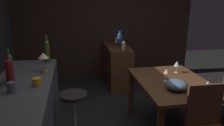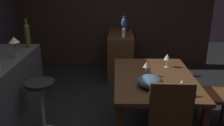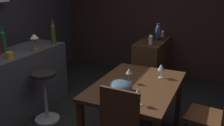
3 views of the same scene
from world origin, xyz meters
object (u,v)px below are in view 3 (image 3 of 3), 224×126
pillar_candle_short (151,40)px  fruit_bowl (120,86)px  pillar_candle_tall (162,34)px  counter_lamp (34,38)px  dining_table (136,91)px  wine_glass_right (138,93)px  wine_bottle_olive (53,33)px  wine_glass_left (161,68)px  chair_by_doorway (214,115)px  bar_stool (45,96)px  wine_bottle_green (3,40)px  wine_glass_center (129,72)px  sideboard_cabinet (153,61)px  vase_ceramic_blue (158,32)px  cup_mustard (10,55)px

pillar_candle_short → fruit_bowl: bearing=-173.3°
pillar_candle_tall → pillar_candle_short: (-0.71, 0.02, 0.02)m
counter_lamp → pillar_candle_short: 1.84m
dining_table → wine_glass_right: wine_glass_right is taller
wine_bottle_olive → pillar_candle_tall: (1.60, -1.30, -0.20)m
wine_glass_left → pillar_candle_tall: pillar_candle_tall is taller
chair_by_doorway → bar_stool: bearing=94.3°
bar_stool → pillar_candle_tall: (2.27, -0.98, 0.50)m
dining_table → wine_glass_right: (-0.46, -0.17, 0.21)m
bar_stool → wine_bottle_olive: size_ratio=1.86×
bar_stool → fruit_bowl: bearing=-99.9°
bar_stool → chair_by_doorway: bearing=-85.7°
wine_glass_left → pillar_candle_short: bearing=22.1°
fruit_bowl → wine_glass_right: bearing=-126.3°
chair_by_doorway → pillar_candle_tall: pillar_candle_tall is taller
wine_bottle_olive → wine_bottle_green: 0.75m
bar_stool → pillar_candle_short: bearing=-31.5°
wine_bottle_green → wine_bottle_olive: bearing=-25.0°
dining_table → wine_glass_center: wine_glass_center is taller
wine_glass_center → pillar_candle_tall: size_ratio=1.29×
wine_bottle_green → wine_glass_center: bearing=-87.6°
sideboard_cabinet → wine_bottle_olive: bearing=135.7°
bar_stool → wine_glass_right: (-0.39, -1.43, 0.49)m
chair_by_doorway → pillar_candle_short: (1.41, 1.12, 0.39)m
sideboard_cabinet → wine_bottle_olive: (-1.26, 1.24, 0.66)m
wine_bottle_olive → vase_ceramic_blue: bearing=-45.4°
fruit_bowl → wine_bottle_green: 1.84m
bar_stool → pillar_candle_short: pillar_candle_short is taller
wine_glass_center → wine_bottle_green: size_ratio=0.48×
wine_glass_left → wine_bottle_green: size_ratio=0.48×
bar_stool → wine_glass_left: size_ratio=4.17×
cup_mustard → wine_glass_right: bearing=-96.7°
chair_by_doorway → wine_glass_center: bearing=95.5°
fruit_bowl → pillar_candle_tall: size_ratio=1.98×
sideboard_cabinet → wine_glass_left: 1.72m
chair_by_doorway → cup_mustard: (-0.34, 2.42, 0.44)m
wine_bottle_olive → bar_stool: bearing=-154.2°
wine_bottle_olive → vase_ceramic_blue: 1.83m
dining_table → wine_glass_right: bearing=-159.3°
chair_by_doorway → pillar_candle_short: bearing=38.4°
wine_bottle_olive → wine_bottle_green: (-0.68, 0.32, -0.01)m
wine_bottle_olive → wine_glass_center: bearing=-112.0°
wine_bottle_green → pillar_candle_short: size_ratio=2.03×
fruit_bowl → wine_bottle_olive: 1.75m
sideboard_cabinet → counter_lamp: 2.19m
dining_table → wine_glass_left: bearing=-32.9°
wine_bottle_olive → pillar_candle_tall: 2.07m
sideboard_cabinet → vase_ceramic_blue: size_ratio=3.71×
dining_table → counter_lamp: counter_lamp is taller
bar_stool → wine_bottle_olive: bearing=25.8°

